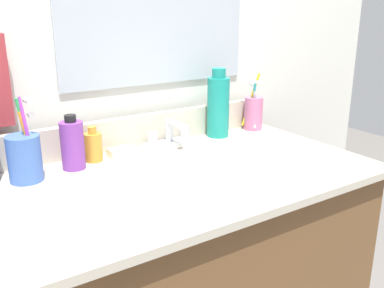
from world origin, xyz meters
name	(u,v)px	position (x,y,z in m)	size (l,w,h in m)	color
countertop	(183,177)	(0.00, 0.00, 0.73)	(0.96, 0.54, 0.02)	beige
backsplash	(136,131)	(0.00, 0.26, 0.79)	(0.96, 0.02, 0.09)	beige
back_wall	(129,168)	(0.00, 0.32, 0.65)	(2.06, 0.04, 1.30)	silver
sink_basin	(209,175)	(0.09, 0.01, 0.71)	(0.36, 0.36, 0.11)	white
faucet	(170,136)	(0.09, 0.21, 0.77)	(0.16, 0.10, 0.08)	silver
bottle_mouthwash_teal	(218,105)	(0.26, 0.21, 0.84)	(0.07, 0.07, 0.21)	teal
bottle_oil_amber	(93,146)	(-0.15, 0.20, 0.78)	(0.05, 0.05, 0.09)	gold
bottle_cream_purple	(72,145)	(-0.21, 0.18, 0.80)	(0.06, 0.06, 0.14)	#7A3899
cup_pink	(253,112)	(0.40, 0.21, 0.80)	(0.07, 0.07, 0.19)	#D16693
cup_blue_plastic	(25,157)	(-0.33, 0.16, 0.80)	(0.08, 0.08, 0.20)	#3F66B7
soap_bar	(121,153)	(-0.08, 0.20, 0.75)	(0.06, 0.04, 0.02)	white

